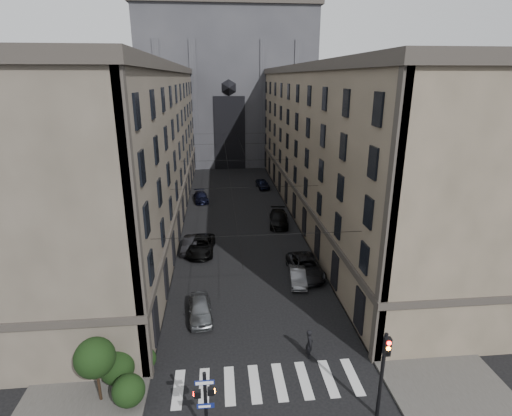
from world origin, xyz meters
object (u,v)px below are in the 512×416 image
object	(u,v)px
car_left_far	(201,197)
pedestrian	(309,343)
car_right_near	(298,277)
car_right_far	(263,184)
traffic_light_right	(383,366)
car_left_midfar	(201,246)
car_right_midfar	(279,219)
car_right_midnear	(306,267)
car_left_near	(200,309)
pedestrian_signal_left	(205,401)
gothic_tower	(227,75)
car_left_midnear	(191,245)

from	to	relation	value
car_left_far	pedestrian	world-z (taller)	pedestrian
car_right_near	pedestrian	distance (m)	9.79
car_right_far	traffic_light_right	bearing A→B (deg)	-96.54
car_left_midfar	pedestrian	bearing A→B (deg)	-62.45
traffic_light_right	car_right_midfar	bearing A→B (deg)	91.63
car_right_midnear	car_right_midfar	distance (m)	13.24
car_right_far	car_left_near	bearing A→B (deg)	-111.33
car_right_midfar	car_right_near	bearing A→B (deg)	-85.36
pedestrian_signal_left	car_left_midfar	bearing A→B (deg)	92.46
gothic_tower	car_right_midfar	distance (m)	46.86
car_left_near	pedestrian	bearing A→B (deg)	-40.44
car_left_midnear	car_right_near	distance (m)	12.62
car_left_midnear	car_right_near	bearing A→B (deg)	-33.58
car_right_near	car_right_midnear	xyz separation A→B (m)	(1.03, 1.52, 0.16)
car_left_far	pedestrian	size ratio (longest dim) A/B	2.32
traffic_light_right	car_left_far	bearing A→B (deg)	104.82
car_right_midnear	car_right_midfar	size ratio (longest dim) A/B	1.04
traffic_light_right	car_left_midnear	bearing A→B (deg)	116.16
pedestrian_signal_left	car_left_far	xyz separation A→B (m)	(-1.59, 40.86, -1.65)
car_left_midnear	car_right_midfar	size ratio (longest dim) A/B	0.78
car_right_midfar	car_right_far	bearing A→B (deg)	96.84
gothic_tower	traffic_light_right	size ratio (longest dim) A/B	11.15
gothic_tower	car_right_near	world-z (taller)	gothic_tower
pedestrian_signal_left	car_left_far	size ratio (longest dim) A/B	0.86
pedestrian	car_left_near	bearing A→B (deg)	64.37
gothic_tower	car_right_near	size ratio (longest dim) A/B	14.94
pedestrian_signal_left	car_left_near	world-z (taller)	pedestrian_signal_left
car_left_midnear	pedestrian	bearing A→B (deg)	-58.54
car_left_midnear	pedestrian	distance (m)	19.65
gothic_tower	car_right_midnear	bearing A→B (deg)	-84.72
car_right_midnear	pedestrian	size ratio (longest dim) A/B	2.88
pedestrian_signal_left	car_right_midfar	world-z (taller)	pedestrian_signal_left
car_left_near	car_left_midfar	distance (m)	11.95
car_right_midnear	traffic_light_right	bearing A→B (deg)	-92.21
car_left_far	car_right_midnear	xyz separation A→B (m)	(10.33, -24.05, 0.13)
car_left_midfar	pedestrian	world-z (taller)	pedestrian
traffic_light_right	car_left_near	xyz separation A→B (m)	(-9.80, 10.33, -2.54)
traffic_light_right	car_left_far	xyz separation A→B (m)	(-10.70, 40.44, -2.62)
car_right_near	car_right_midfar	bearing A→B (deg)	93.78
car_left_near	car_left_midfar	bearing A→B (deg)	86.51
gothic_tower	car_left_far	xyz separation A→B (m)	(-5.10, -32.60, -17.13)
pedestrian_signal_left	car_right_midnear	xyz separation A→B (m)	(8.75, 16.81, -1.52)
car_left_near	pedestrian_signal_left	bearing A→B (deg)	-91.23
pedestrian_signal_left	car_right_near	xyz separation A→B (m)	(7.71, 15.29, -1.68)
car_left_midfar	gothic_tower	bearing A→B (deg)	88.80
traffic_light_right	car_left_midfar	world-z (taller)	traffic_light_right
car_left_near	car_right_near	xyz separation A→B (m)	(8.40, 4.55, -0.11)
car_left_midnear	pedestrian	xyz separation A→B (m)	(8.63, -17.65, 0.29)
gothic_tower	car_left_near	distance (m)	65.12
traffic_light_right	car_left_midnear	xyz separation A→B (m)	(-11.21, 22.82, -2.58)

